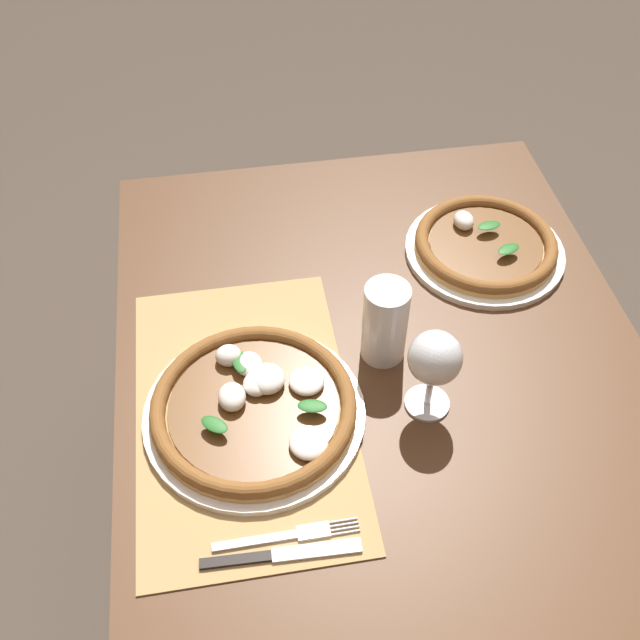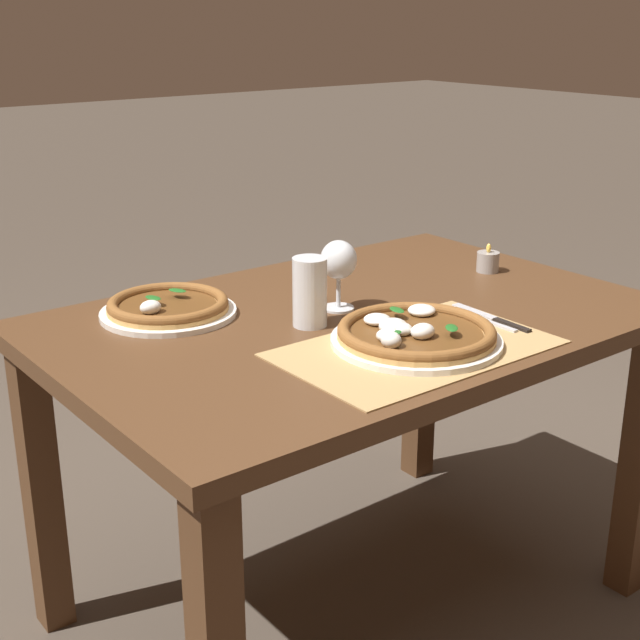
{
  "view_description": "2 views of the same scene",
  "coord_description": "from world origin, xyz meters",
  "px_view_note": "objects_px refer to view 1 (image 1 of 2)",
  "views": [
    {
      "loc": [
        0.64,
        -0.23,
        1.69
      ],
      "look_at": [
        -0.12,
        -0.1,
        0.83
      ],
      "focal_mm": 42.0,
      "sensor_mm": 36.0,
      "label": 1
    },
    {
      "loc": [
        -1.17,
        -1.39,
        1.36
      ],
      "look_at": [
        -0.16,
        -0.09,
        0.79
      ],
      "focal_mm": 50.0,
      "sensor_mm": 36.0,
      "label": 2
    }
  ],
  "objects_px": {
    "fork": "(287,536)",
    "pizza_near": "(255,407)",
    "wine_glass": "(434,359)",
    "knife": "(281,555)",
    "pint_glass": "(382,324)",
    "pizza_far": "(485,245)"
  },
  "relations": [
    {
      "from": "wine_glass",
      "to": "fork",
      "type": "height_order",
      "value": "wine_glass"
    },
    {
      "from": "pizza_far",
      "to": "knife",
      "type": "bearing_deg",
      "value": -40.32
    },
    {
      "from": "fork",
      "to": "knife",
      "type": "relative_size",
      "value": 0.93
    },
    {
      "from": "pint_glass",
      "to": "fork",
      "type": "xyz_separation_m",
      "value": [
        0.3,
        -0.19,
        -0.06
      ]
    },
    {
      "from": "fork",
      "to": "wine_glass",
      "type": "bearing_deg",
      "value": 127.79
    },
    {
      "from": "wine_glass",
      "to": "knife",
      "type": "bearing_deg",
      "value": -49.95
    },
    {
      "from": "wine_glass",
      "to": "fork",
      "type": "xyz_separation_m",
      "value": [
        0.19,
        -0.24,
        -0.1
      ]
    },
    {
      "from": "knife",
      "to": "wine_glass",
      "type": "bearing_deg",
      "value": 130.05
    },
    {
      "from": "knife",
      "to": "pizza_near",
      "type": "bearing_deg",
      "value": -177.59
    },
    {
      "from": "pizza_near",
      "to": "pint_glass",
      "type": "distance_m",
      "value": 0.24
    },
    {
      "from": "pint_glass",
      "to": "fork",
      "type": "height_order",
      "value": "pint_glass"
    },
    {
      "from": "fork",
      "to": "pint_glass",
      "type": "bearing_deg",
      "value": 147.03
    },
    {
      "from": "pizza_far",
      "to": "fork",
      "type": "height_order",
      "value": "pizza_far"
    },
    {
      "from": "pizza_far",
      "to": "wine_glass",
      "type": "xyz_separation_m",
      "value": [
        0.31,
        -0.19,
        0.09
      ]
    },
    {
      "from": "pizza_near",
      "to": "knife",
      "type": "xyz_separation_m",
      "value": [
        0.23,
        0.01,
        -0.02
      ]
    },
    {
      "from": "wine_glass",
      "to": "pizza_near",
      "type": "bearing_deg",
      "value": -93.75
    },
    {
      "from": "pizza_far",
      "to": "knife",
      "type": "height_order",
      "value": "pizza_far"
    },
    {
      "from": "pizza_near",
      "to": "wine_glass",
      "type": "xyz_separation_m",
      "value": [
        0.02,
        0.26,
        0.08
      ]
    },
    {
      "from": "knife",
      "to": "pizza_far",
      "type": "bearing_deg",
      "value": 139.68
    },
    {
      "from": "fork",
      "to": "pizza_near",
      "type": "bearing_deg",
      "value": -174.18
    },
    {
      "from": "pint_glass",
      "to": "wine_glass",
      "type": "bearing_deg",
      "value": 24.53
    },
    {
      "from": "pizza_near",
      "to": "wine_glass",
      "type": "distance_m",
      "value": 0.28
    }
  ]
}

